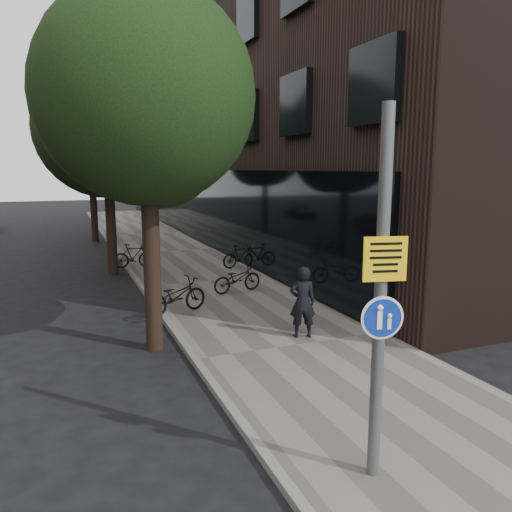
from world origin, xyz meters
TOP-DOWN VIEW (x-y plane):
  - ground at (0.00, 0.00)m, footprint 120.00×120.00m
  - sidewalk at (0.25, 10.00)m, footprint 4.50×60.00m
  - curb_edge at (-2.00, 10.00)m, footprint 0.15×60.00m
  - building_right_dark_brick at (8.50, 22.00)m, footprint 12.00×40.00m
  - street_tree_near at (-2.53, 4.64)m, footprint 4.40×4.40m
  - street_tree_mid at (-2.53, 13.14)m, footprint 5.00×5.00m
  - street_tree_far at (-2.53, 22.14)m, footprint 5.00×5.00m
  - signpost at (-0.92, -1.16)m, footprint 0.51×0.15m
  - pedestrian at (0.57, 3.74)m, footprint 0.67×0.53m
  - parked_bike_facade_near at (0.60, 8.19)m, footprint 1.71×0.89m
  - parked_bike_facade_far at (2.00, 11.76)m, footprint 1.52×0.59m
  - parked_bike_curb_near at (-1.65, 6.61)m, footprint 1.89×1.17m
  - parked_bike_curb_far at (-1.80, 13.23)m, footprint 1.59×0.70m

SIDE VIEW (x-z plane):
  - ground at x=0.00m, z-range 0.00..0.00m
  - sidewalk at x=0.25m, z-range 0.00..0.12m
  - curb_edge at x=-2.00m, z-range 0.00..0.13m
  - parked_bike_facade_near at x=0.60m, z-range 0.12..0.97m
  - parked_bike_facade_far at x=2.00m, z-range 0.12..1.01m
  - parked_bike_curb_far at x=-1.80m, z-range 0.12..1.04m
  - parked_bike_curb_near at x=-1.65m, z-range 0.12..1.06m
  - pedestrian at x=0.57m, z-range 0.12..1.74m
  - signpost at x=-0.92m, z-range 0.14..4.61m
  - street_tree_near at x=-2.53m, z-range 1.36..8.86m
  - street_tree_mid at x=-2.53m, z-range 1.21..9.01m
  - street_tree_far at x=-2.53m, z-range 1.21..9.01m
  - building_right_dark_brick at x=8.50m, z-range 0.00..18.00m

